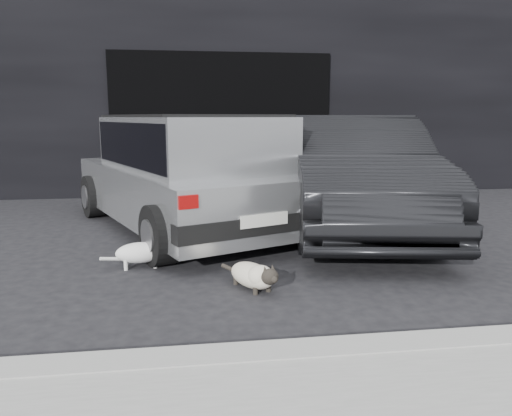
{
  "coord_description": "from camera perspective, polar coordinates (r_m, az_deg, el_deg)",
  "views": [
    {
      "loc": [
        0.3,
        -5.28,
        1.46
      ],
      "look_at": [
        0.99,
        -0.44,
        0.56
      ],
      "focal_mm": 35.0,
      "sensor_mm": 36.0,
      "label": 1
    }
  ],
  "objects": [
    {
      "name": "ground",
      "position": [
        5.49,
        -11.04,
        -5.23
      ],
      "size": [
        80.0,
        80.0,
        0.0
      ],
      "primitive_type": "plane",
      "color": "black",
      "rests_on": "ground"
    },
    {
      "name": "building_facade",
      "position": [
        11.35,
        -4.78,
        15.64
      ],
      "size": [
        34.0,
        4.0,
        5.0
      ],
      "primitive_type": "cube",
      "color": "black",
      "rests_on": "ground"
    },
    {
      "name": "garage_opening",
      "position": [
        9.3,
        -3.91,
        9.41
      ],
      "size": [
        4.0,
        0.1,
        2.6
      ],
      "primitive_type": "cube",
      "color": "black",
      "rests_on": "ground"
    },
    {
      "name": "curb",
      "position": [
        3.1,
        6.05,
        -16.49
      ],
      "size": [
        18.0,
        0.25,
        0.12
      ],
      "primitive_type": "cube",
      "color": "gray",
      "rests_on": "ground"
    },
    {
      "name": "silver_hatchback",
      "position": [
        6.48,
        -7.9,
        4.55
      ],
      "size": [
        3.19,
        4.4,
        1.48
      ],
      "rotation": [
        0.0,
        0.0,
        0.39
      ],
      "color": "#A5A8AA",
      "rests_on": "ground"
    },
    {
      "name": "second_car",
      "position": [
        6.64,
        11.17,
        3.98
      ],
      "size": [
        2.34,
        4.7,
        1.48
      ],
      "primitive_type": "imported",
      "rotation": [
        0.0,
        0.0,
        -0.18
      ],
      "color": "black",
      "rests_on": "ground"
    },
    {
      "name": "cat_siamese",
      "position": [
        4.3,
        -0.13,
        -7.74
      ],
      "size": [
        0.47,
        0.71,
        0.27
      ],
      "rotation": [
        0.0,
        0.0,
        3.59
      ],
      "color": "beige",
      "rests_on": "ground"
    },
    {
      "name": "cat_white",
      "position": [
        5.02,
        -12.75,
        -4.87
      ],
      "size": [
        0.7,
        0.29,
        0.33
      ],
      "rotation": [
        0.0,
        0.0,
        -1.46
      ],
      "color": "white",
      "rests_on": "ground"
    }
  ]
}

